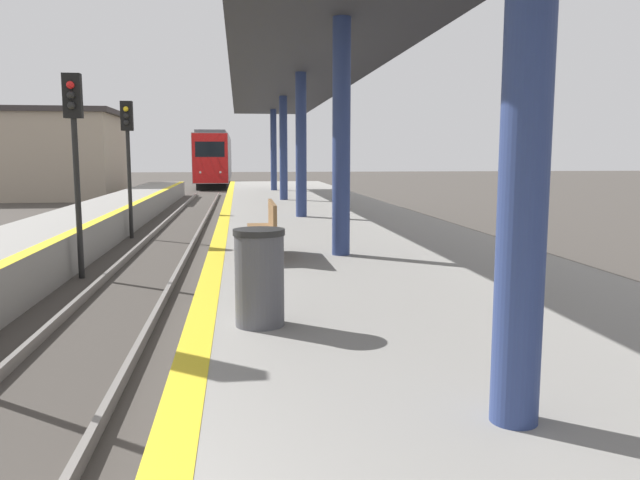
% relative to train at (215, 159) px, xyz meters
% --- Properties ---
extents(train, '(2.65, 19.10, 4.50)m').
position_rel_train_xyz_m(train, '(0.00, 0.00, 0.00)').
color(train, black).
rests_on(train, ground).
extents(signal_mid, '(0.36, 0.31, 4.24)m').
position_rel_train_xyz_m(signal_mid, '(-1.28, -42.39, 0.69)').
color(signal_mid, black).
rests_on(signal_mid, ground).
extents(signal_far, '(0.36, 0.31, 4.24)m').
position_rel_train_xyz_m(signal_far, '(-1.32, -35.86, 0.69)').
color(signal_far, black).
rests_on(signal_far, ground).
extents(station_canopy, '(3.82, 34.18, 4.14)m').
position_rel_train_xyz_m(station_canopy, '(3.78, -38.67, 2.51)').
color(station_canopy, navy).
rests_on(station_canopy, platform_right).
extents(trash_bin, '(0.51, 0.51, 0.97)m').
position_rel_train_xyz_m(trash_bin, '(2.25, -49.83, -0.91)').
color(trash_bin, '#4C4C51').
rests_on(trash_bin, platform_right).
extents(bench, '(0.44, 1.67, 0.92)m').
position_rel_train_xyz_m(bench, '(2.49, -45.53, -0.91)').
color(bench, brown).
rests_on(bench, platform_right).
extents(station_building, '(11.01, 7.96, 5.29)m').
position_rel_train_xyz_m(station_building, '(-10.57, -16.00, 0.37)').
color(station_building, tan).
rests_on(station_building, ground).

